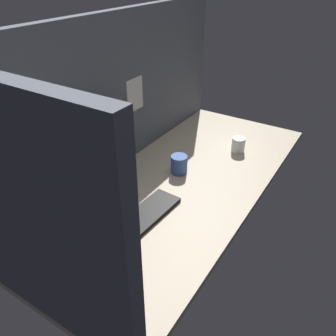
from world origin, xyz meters
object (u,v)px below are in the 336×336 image
Objects in this scene: mouse at (100,251)px; mug_ceramic_white at (238,145)px; mug_ceramic_blue at (179,164)px; monitor at (95,159)px; keyboard at (145,215)px.

mug_ceramic_white is (105.25, -13.31, 2.59)cm from mouse.
mouse is 67.04cm from mug_ceramic_blue.
mug_ceramic_blue is at bearing -1.72° from mouse.
monitor is 42.32cm from mouse.
mug_ceramic_white is at bearing -26.65° from monitor.
monitor is 3.90× the size of mug_ceramic_white.
keyboard is 79.10cm from mug_ceramic_white.
mouse is at bearing -137.66° from monitor.
mouse is at bearing 172.79° from mug_ceramic_white.
mug_ceramic_white is 0.89× the size of mug_ceramic_blue.
monitor is at bearing 91.10° from keyboard.
monitor is 4.43× the size of mouse.
keyboard is at bearing -9.78° from mouse.
mug_ceramic_white reaches higher than keyboard.
mouse is 106.12cm from mug_ceramic_white.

